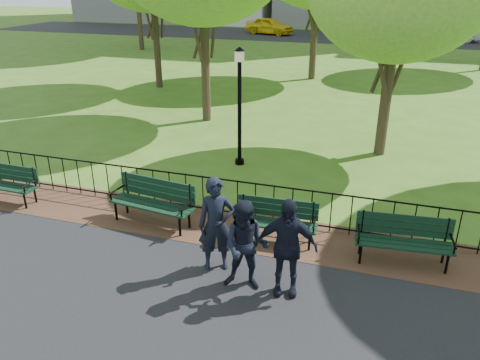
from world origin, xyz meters
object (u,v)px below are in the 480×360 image
(park_bench_left_a, at_px, (154,197))
(person_right, at_px, (286,247))
(person_left, at_px, (216,225))
(sedan_silver, at_px, (446,31))
(taxi, at_px, (270,26))
(person_mid, at_px, (246,246))
(park_bench_main, at_px, (262,214))
(park_bench_right_a, at_px, (404,235))
(lamppost, at_px, (240,103))
(park_bench_left_b, at_px, (6,179))
(sedan_dark, at_px, (428,31))

(park_bench_left_a, height_order, person_right, person_right)
(person_left, distance_m, sedan_silver, 34.85)
(person_right, distance_m, taxi, 36.36)
(person_left, height_order, person_mid, person_left)
(park_bench_main, xyz_separation_m, sedan_silver, (5.78, 33.09, 0.27))
(person_mid, distance_m, person_right, 0.66)
(park_bench_left_a, xyz_separation_m, park_bench_right_a, (5.03, 0.04, -0.04))
(taxi, bearing_deg, park_bench_main, -149.86)
(park_bench_left_a, relative_size, lamppost, 0.59)
(park_bench_left_a, relative_size, person_right, 1.10)
(person_mid, bearing_deg, person_left, 142.75)
(park_bench_right_a, height_order, person_left, person_left)
(person_right, height_order, sedan_silver, person_right)
(park_bench_left_b, height_order, sedan_silver, sedan_silver)
(taxi, height_order, sedan_silver, sedan_silver)
(park_bench_main, distance_m, park_bench_left_b, 6.15)
(park_bench_left_a, xyz_separation_m, park_bench_left_b, (-3.79, -0.07, -0.07))
(person_right, xyz_separation_m, taxi, (-9.32, 35.14, -0.14))
(park_bench_left_a, height_order, taxi, taxi)
(park_bench_main, bearing_deg, lamppost, 111.30)
(park_bench_main, distance_m, person_right, 1.75)
(taxi, xyz_separation_m, sedan_silver, (14.29, -0.53, 0.10))
(park_bench_right_a, bearing_deg, sedan_silver, 79.08)
(park_bench_main, height_order, sedan_dark, sedan_dark)
(park_bench_left_a, bearing_deg, person_mid, -25.00)
(park_bench_main, height_order, lamppost, lamppost)
(park_bench_left_b, height_order, person_mid, person_mid)
(park_bench_left_a, bearing_deg, lamppost, 86.66)
(lamppost, distance_m, person_mid, 5.72)
(park_bench_main, distance_m, taxi, 34.68)
(park_bench_left_b, height_order, park_bench_right_a, park_bench_right_a)
(park_bench_left_b, bearing_deg, sedan_dark, 73.14)
(lamppost, relative_size, taxi, 0.75)
(park_bench_left_b, xyz_separation_m, park_bench_right_a, (8.82, 0.12, 0.02))
(park_bench_right_a, bearing_deg, park_bench_main, 175.26)
(park_bench_left_b, bearing_deg, park_bench_right_a, 1.69)
(lamppost, bearing_deg, park_bench_left_b, -139.49)
(park_bench_left_b, relative_size, person_right, 0.96)
(park_bench_right_a, bearing_deg, lamppost, 133.89)
(park_bench_left_b, distance_m, person_mid, 6.50)
(lamppost, height_order, sedan_dark, lamppost)
(park_bench_left_b, relative_size, sedan_dark, 0.33)
(park_bench_main, height_order, taxi, taxi)
(sedan_silver, bearing_deg, park_bench_left_b, 148.90)
(park_bench_main, xyz_separation_m, park_bench_left_b, (-6.15, -0.08, -0.03))
(park_bench_main, height_order, park_bench_right_a, park_bench_right_a)
(park_bench_left_a, xyz_separation_m, person_left, (1.85, -1.18, 0.28))
(park_bench_left_b, distance_m, sedan_dark, 34.87)
(person_right, bearing_deg, sedan_dark, 74.19)
(sedan_silver, relative_size, sedan_dark, 0.99)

